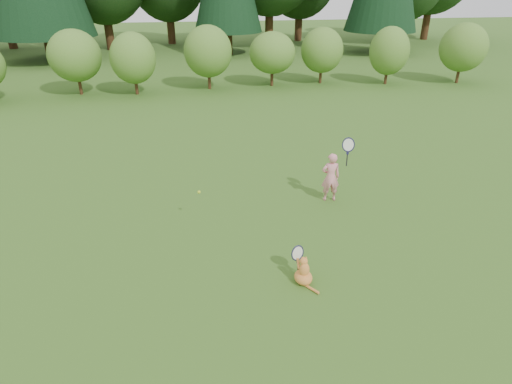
{
  "coord_description": "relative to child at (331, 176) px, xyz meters",
  "views": [
    {
      "loc": [
        -1.11,
        -7.03,
        4.66
      ],
      "look_at": [
        0.2,
        0.8,
        0.7
      ],
      "focal_mm": 30.0,
      "sensor_mm": 36.0,
      "label": 1
    }
  ],
  "objects": [
    {
      "name": "tennis_ball",
      "position": [
        -3.04,
        -0.57,
        0.12
      ],
      "size": [
        0.07,
        0.07,
        0.07
      ],
      "color": "#9DD018",
      "rests_on": "ground"
    },
    {
      "name": "ground",
      "position": [
        -2.07,
        -1.5,
        -0.61
      ],
      "size": [
        100.0,
        100.0,
        0.0
      ],
      "primitive_type": "plane",
      "color": "#325518",
      "rests_on": "ground"
    },
    {
      "name": "cat",
      "position": [
        -1.41,
        -2.86,
        -0.35
      ],
      "size": [
        0.41,
        0.68,
        0.7
      ],
      "rotation": [
        0.0,
        0.0,
        0.14
      ],
      "color": "orange",
      "rests_on": "ground"
    },
    {
      "name": "shrub_row",
      "position": [
        -2.07,
        11.5,
        0.79
      ],
      "size": [
        28.0,
        3.0,
        2.8
      ],
      "primitive_type": null,
      "color": "#4C7825",
      "rests_on": "ground"
    },
    {
      "name": "child",
      "position": [
        0.0,
        0.0,
        0.0
      ],
      "size": [
        0.68,
        0.45,
        1.74
      ],
      "rotation": [
        0.0,
        0.0,
        3.05
      ],
      "color": "pink",
      "rests_on": "ground"
    }
  ]
}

